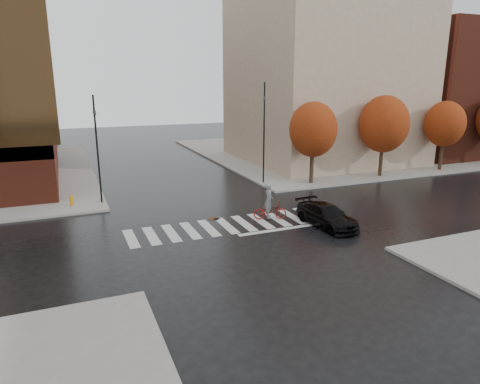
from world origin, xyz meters
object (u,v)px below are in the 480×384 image
object	(u,v)px
sedan	(327,216)
traffic_light_nw	(97,143)
traffic_light_ne	(264,126)
fire_hydrant	(71,200)
cyclist	(270,207)

from	to	relation	value
sedan	traffic_light_nw	distance (m)	15.59
sedan	traffic_light_ne	bearing A→B (deg)	79.24
traffic_light_nw	traffic_light_ne	size ratio (longest dim) A/B	0.90
traffic_light_nw	traffic_light_ne	xyz separation A→B (m)	(12.76, 1.07, 0.53)
fire_hydrant	traffic_light_ne	bearing A→B (deg)	4.43
traffic_light_ne	fire_hydrant	xyz separation A→B (m)	(-14.68, -1.14, -4.22)
sedan	fire_hydrant	distance (m)	16.64
traffic_light_ne	fire_hydrant	size ratio (longest dim) A/B	11.17
traffic_light_ne	cyclist	bearing A→B (deg)	87.25
cyclist	traffic_light_nw	world-z (taller)	traffic_light_nw
traffic_light_ne	sedan	bearing A→B (deg)	104.63
traffic_light_ne	traffic_light_nw	bearing A→B (deg)	25.37
sedan	traffic_light_nw	bearing A→B (deg)	135.29
traffic_light_nw	traffic_light_ne	world-z (taller)	traffic_light_ne
cyclist	traffic_light_ne	bearing A→B (deg)	-4.15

